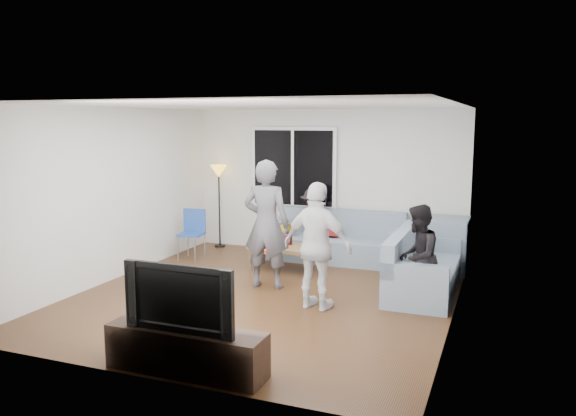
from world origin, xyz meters
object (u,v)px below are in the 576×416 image
at_px(side_chair, 191,235).
at_px(floor_lamp, 219,206).
at_px(sofa_back_section, 336,236).
at_px(coffee_table, 285,257).
at_px(television, 185,296).
at_px(sofa_right_section, 425,263).
at_px(player_right, 318,246).
at_px(tv_console, 186,350).
at_px(spectator_back, 313,223).
at_px(player_left, 266,224).
at_px(spectator_right, 418,257).

relative_size(side_chair, floor_lamp, 0.55).
xyz_separation_m(sofa_back_section, side_chair, (-2.39, -0.80, 0.01)).
height_order(coffee_table, television, television).
xyz_separation_m(sofa_right_section, television, (-1.77, -3.47, 0.34)).
bearing_deg(television, player_right, 75.38).
bearing_deg(tv_console, spectator_back, 93.92).
xyz_separation_m(sofa_right_section, player_right, (-1.19, -1.23, 0.40)).
height_order(side_chair, spectator_back, spectator_back).
xyz_separation_m(floor_lamp, television, (2.30, -5.03, -0.01)).
relative_size(player_left, spectator_right, 1.38).
bearing_deg(player_left, sofa_back_section, -108.25).
height_order(spectator_back, tv_console, spectator_back).
distance_m(player_left, spectator_right, 2.19).
bearing_deg(tv_console, spectator_right, 57.33).
bearing_deg(television, spectator_back, 93.92).
relative_size(sofa_right_section, spectator_back, 1.62).
relative_size(sofa_back_section, television, 2.01).
distance_m(sofa_right_section, tv_console, 3.90).
relative_size(player_right, tv_console, 1.03).
height_order(sofa_right_section, floor_lamp, floor_lamp).
relative_size(sofa_back_section, sofa_right_section, 1.15).
xyz_separation_m(sofa_back_section, player_left, (-0.49, -1.88, 0.51)).
distance_m(floor_lamp, player_left, 2.86).
xyz_separation_m(coffee_table, player_right, (1.10, -1.65, 0.62)).
bearing_deg(sofa_right_section, sofa_back_section, 52.31).
height_order(side_chair, floor_lamp, floor_lamp).
bearing_deg(player_left, television, 94.28).
relative_size(player_left, player_right, 1.13).
distance_m(side_chair, spectator_back, 2.14).
xyz_separation_m(coffee_table, spectator_right, (2.28, -1.13, 0.47)).
bearing_deg(player_left, side_chair, -33.27).
bearing_deg(sofa_right_section, player_left, 105.03).
bearing_deg(sofa_right_section, spectator_back, 57.72).
relative_size(player_right, television, 1.44).
distance_m(side_chair, player_right, 3.38).
bearing_deg(coffee_table, floor_lamp, 147.54).
relative_size(spectator_right, television, 1.18).
bearing_deg(player_left, spectator_right, 173.06).
bearing_deg(television, spectator_right, 57.33).
height_order(coffee_table, spectator_back, spectator_back).
bearing_deg(television, player_left, 97.87).
bearing_deg(coffee_table, spectator_back, 78.63).
relative_size(side_chair, spectator_right, 0.64).
distance_m(player_left, television, 2.92).
height_order(coffee_table, player_left, player_left).
bearing_deg(player_right, sofa_back_section, -67.65).
bearing_deg(sofa_back_section, sofa_right_section, -37.69).
distance_m(coffee_table, player_left, 1.25).
bearing_deg(sofa_right_section, player_right, 135.98).
distance_m(player_right, television, 2.32).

